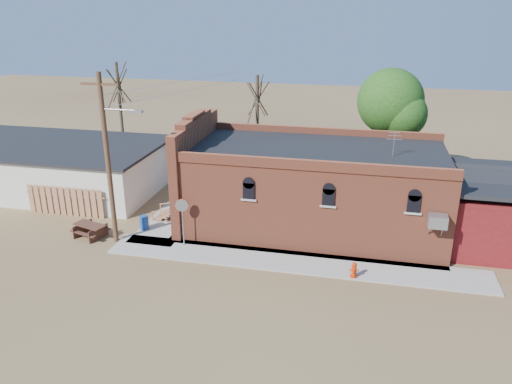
% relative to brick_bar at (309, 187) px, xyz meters
% --- Properties ---
extents(ground, '(120.00, 120.00, 0.00)m').
position_rel_brick_bar_xyz_m(ground, '(-1.64, -5.49, -2.34)').
color(ground, brown).
rests_on(ground, ground).
extents(sidewalk_south, '(19.00, 2.20, 0.08)m').
position_rel_brick_bar_xyz_m(sidewalk_south, '(-0.14, -4.59, -2.30)').
color(sidewalk_south, '#9E9991').
rests_on(sidewalk_south, ground).
extents(sidewalk_west, '(2.60, 10.00, 0.08)m').
position_rel_brick_bar_xyz_m(sidewalk_west, '(-7.94, 0.51, -2.30)').
color(sidewalk_west, '#9E9991').
rests_on(sidewalk_west, ground).
extents(brick_bar, '(16.40, 7.97, 6.30)m').
position_rel_brick_bar_xyz_m(brick_bar, '(0.00, 0.00, 0.00)').
color(brick_bar, '#A44C32').
rests_on(brick_bar, ground).
extents(red_shed, '(5.40, 6.40, 4.30)m').
position_rel_brick_bar_xyz_m(red_shed, '(9.86, 0.01, -0.07)').
color(red_shed, '#5F1017').
rests_on(red_shed, ground).
extents(storage_building, '(20.40, 8.40, 3.17)m').
position_rel_brick_bar_xyz_m(storage_building, '(-20.64, 2.51, -0.74)').
color(storage_building, beige).
rests_on(storage_building, ground).
extents(wood_fence, '(5.20, 0.10, 1.80)m').
position_rel_brick_bar_xyz_m(wood_fence, '(-14.44, -1.69, -1.44)').
color(wood_fence, '#A76E4B').
rests_on(wood_fence, ground).
extents(utility_pole, '(3.12, 0.26, 9.00)m').
position_rel_brick_bar_xyz_m(utility_pole, '(-9.79, -4.29, 2.43)').
color(utility_pole, '#4D2C1F').
rests_on(utility_pole, ground).
extents(tree_bare_near, '(2.80, 2.80, 7.65)m').
position_rel_brick_bar_xyz_m(tree_bare_near, '(-4.64, 7.51, 3.62)').
color(tree_bare_near, '#4E3A2D').
rests_on(tree_bare_near, ground).
extents(tree_bare_far, '(2.80, 2.80, 8.16)m').
position_rel_brick_bar_xyz_m(tree_bare_far, '(-15.64, 8.51, 4.02)').
color(tree_bare_far, '#4E3A2D').
rests_on(tree_bare_far, ground).
extents(tree_leafy, '(4.40, 4.40, 8.15)m').
position_rel_brick_bar_xyz_m(tree_leafy, '(4.36, 8.01, 3.59)').
color(tree_leafy, '#4E3A2D').
rests_on(tree_leafy, ground).
extents(fire_hydrant, '(0.44, 0.43, 0.75)m').
position_rel_brick_bar_xyz_m(fire_hydrant, '(2.84, -5.50, -1.89)').
color(fire_hydrant, red).
rests_on(fire_hydrant, sidewalk_south).
extents(stop_sign, '(0.69, 0.28, 2.62)m').
position_rel_brick_bar_xyz_m(stop_sign, '(-6.05, -4.09, -0.25)').
color(stop_sign, '#97979C').
rests_on(stop_sign, sidewalk_south).
extents(trash_barrel, '(0.55, 0.55, 0.78)m').
position_rel_brick_bar_xyz_m(trash_barrel, '(-8.94, -2.66, -1.87)').
color(trash_barrel, navy).
rests_on(trash_barrel, sidewalk_west).
extents(picnic_table, '(2.10, 1.80, 0.74)m').
position_rel_brick_bar_xyz_m(picnic_table, '(-11.46, -4.12, -1.85)').
color(picnic_table, '#4B2A1E').
rests_on(picnic_table, ground).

